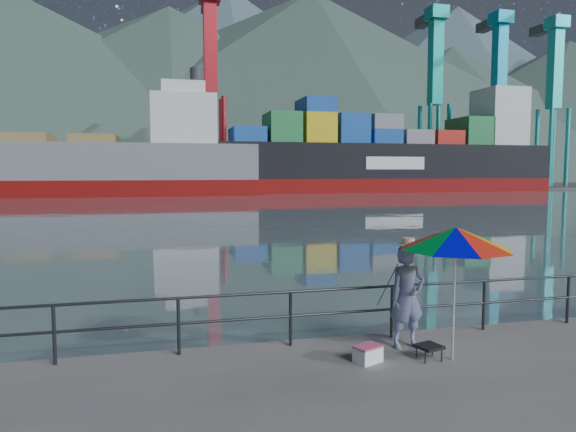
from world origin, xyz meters
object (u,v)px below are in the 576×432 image
object	(u,v)px
cooler_bag	(368,355)
bulk_carrier	(66,165)
container_ship	(392,155)
fisherman	(407,297)
beach_umbrella	(456,238)

from	to	relation	value
cooler_bag	bulk_carrier	distance (m)	70.50
container_ship	fisherman	bearing A→B (deg)	-114.77
beach_umbrella	bulk_carrier	bearing A→B (deg)	104.55
beach_umbrella	container_ship	world-z (taller)	container_ship
beach_umbrella	cooler_bag	world-z (taller)	beach_umbrella
fisherman	bulk_carrier	bearing A→B (deg)	100.18
beach_umbrella	container_ship	distance (m)	80.21
container_ship	bulk_carrier	bearing A→B (deg)	-175.09
fisherman	beach_umbrella	size ratio (longest dim) A/B	0.82
fisherman	container_ship	bearing A→B (deg)	61.09
container_ship	beach_umbrella	bearing A→B (deg)	-114.23
beach_umbrella	bulk_carrier	distance (m)	71.00
fisherman	beach_umbrella	world-z (taller)	beach_umbrella
bulk_carrier	container_ship	distance (m)	50.93
fisherman	beach_umbrella	distance (m)	1.46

